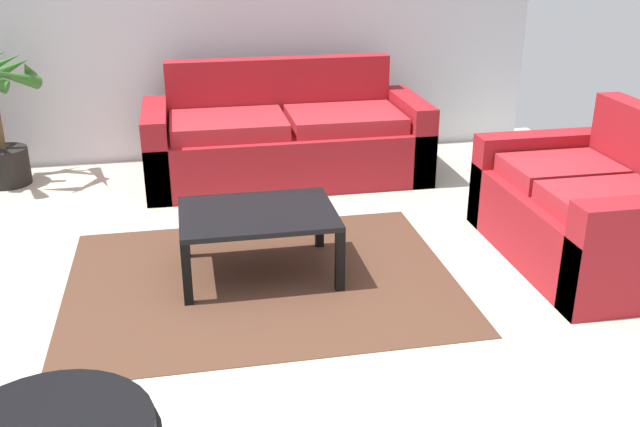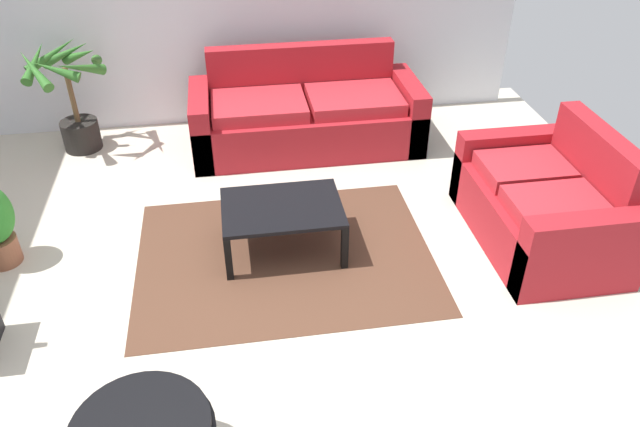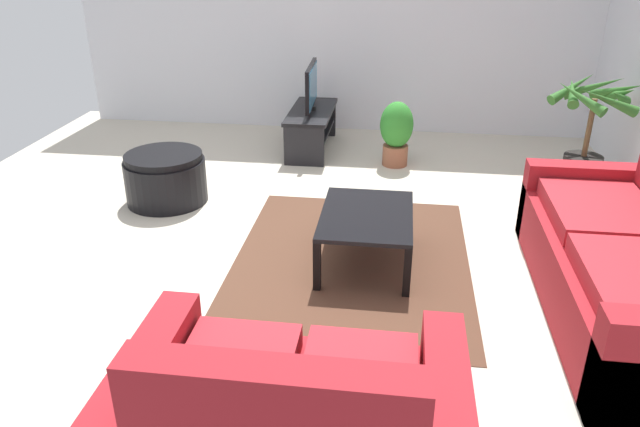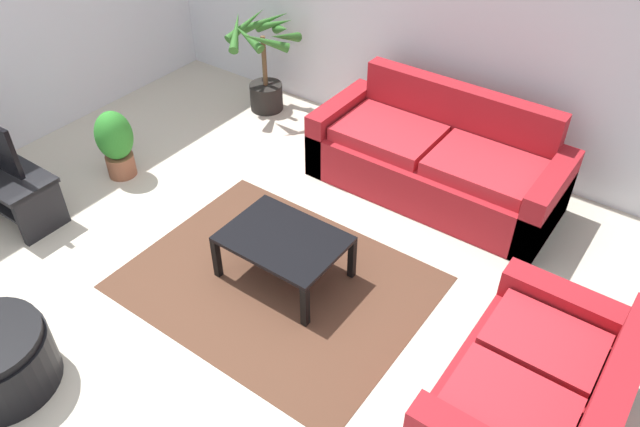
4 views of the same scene
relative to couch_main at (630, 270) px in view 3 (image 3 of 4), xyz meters
The scene contains 10 objects.
ground_plane 2.41m from the couch_main, 107.18° to the right, with size 6.60×6.60×0.00m, color beige.
wall_left 4.48m from the couch_main, 148.35° to the right, with size 0.06×6.00×2.70m, color silver.
couch_main is the anchor object (origin of this frame).
tv_stand 3.74m from the couch_main, 139.86° to the right, with size 1.10×0.45×0.44m.
tv 3.76m from the couch_main, 139.90° to the right, with size 0.79×0.10×0.48m.
coffee_table 1.70m from the couch_main, 104.00° to the right, with size 0.88×0.64×0.39m.
area_rug 1.83m from the couch_main, 103.23° to the right, with size 2.20×1.70×0.01m, color #513323.
potted_palm 2.22m from the couch_main, behind, with size 0.79×0.81×1.02m.
potted_plant_small 2.90m from the couch_main, 149.11° to the right, with size 0.34×0.34×0.66m.
ottoman 3.71m from the couch_main, 110.22° to the right, with size 0.71×0.71×0.44m.
Camera 3 is at (4.17, 0.82, 2.19)m, focal length 34.03 mm.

